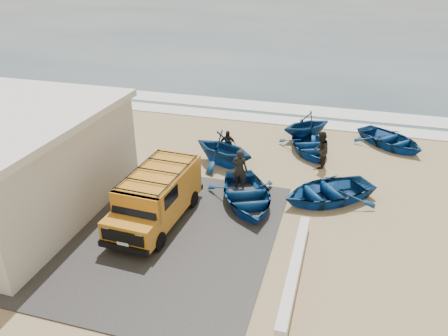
# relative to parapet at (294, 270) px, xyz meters

# --- Properties ---
(ground) EXTENTS (160.00, 160.00, 0.00)m
(ground) POSITION_rel_parapet_xyz_m (-5.00, 3.00, -0.28)
(ground) COLOR tan
(slab) EXTENTS (12.00, 10.00, 0.05)m
(slab) POSITION_rel_parapet_xyz_m (-7.00, 1.00, -0.25)
(slab) COLOR #373533
(slab) RESTS_ON ground
(ocean) EXTENTS (180.00, 88.00, 0.01)m
(ocean) POSITION_rel_parapet_xyz_m (-5.00, 59.00, -0.27)
(ocean) COLOR #385166
(ocean) RESTS_ON ground
(surf_line) EXTENTS (180.00, 1.60, 0.06)m
(surf_line) POSITION_rel_parapet_xyz_m (-5.00, 15.00, -0.25)
(surf_line) COLOR white
(surf_line) RESTS_ON ground
(surf_wash) EXTENTS (180.00, 2.20, 0.04)m
(surf_wash) POSITION_rel_parapet_xyz_m (-5.00, 17.50, -0.26)
(surf_wash) COLOR white
(surf_wash) RESTS_ON ground
(parapet) EXTENTS (0.35, 6.00, 0.55)m
(parapet) POSITION_rel_parapet_xyz_m (0.00, 0.00, 0.00)
(parapet) COLOR silver
(parapet) RESTS_ON ground
(van) EXTENTS (2.28, 5.20, 2.19)m
(van) POSITION_rel_parapet_xyz_m (-5.85, 1.95, 0.90)
(van) COLOR orange
(van) RESTS_ON ground
(boat_near_left) EXTENTS (4.61, 5.22, 0.90)m
(boat_near_left) POSITION_rel_parapet_xyz_m (-2.68, 4.19, 0.17)
(boat_near_left) COLOR navy
(boat_near_left) RESTS_ON ground
(boat_near_right) EXTENTS (5.26, 5.03, 0.89)m
(boat_near_right) POSITION_rel_parapet_xyz_m (0.68, 5.53, 0.17)
(boat_near_right) COLOR navy
(boat_near_right) RESTS_ON ground
(boat_mid_left) EXTENTS (4.31, 4.04, 1.82)m
(boat_mid_left) POSITION_rel_parapet_xyz_m (-4.75, 7.73, 0.64)
(boat_mid_left) COLOR navy
(boat_mid_left) RESTS_ON ground
(boat_mid_right) EXTENTS (4.07, 4.71, 0.82)m
(boat_mid_right) POSITION_rel_parapet_xyz_m (-0.66, 10.51, 0.13)
(boat_mid_right) COLOR navy
(boat_mid_right) RESTS_ON ground
(boat_far_left) EXTENTS (4.12, 4.09, 1.64)m
(boat_far_left) POSITION_rel_parapet_xyz_m (-1.07, 12.51, 0.55)
(boat_far_left) COLOR navy
(boat_far_left) RESTS_ON ground
(boat_far_right) EXTENTS (4.95, 4.89, 0.84)m
(boat_far_right) POSITION_rel_parapet_xyz_m (3.66, 12.57, 0.15)
(boat_far_right) COLOR navy
(boat_far_right) RESTS_ON ground
(fisherman_front) EXTENTS (0.73, 0.49, 1.95)m
(fisherman_front) POSITION_rel_parapet_xyz_m (-3.32, 5.53, 0.70)
(fisherman_front) COLOR black
(fisherman_front) RESTS_ON ground
(fisherman_middle) EXTENTS (0.85, 1.03, 1.93)m
(fisherman_middle) POSITION_rel_parapet_xyz_m (0.05, 8.77, 0.69)
(fisherman_middle) COLOR black
(fisherman_middle) RESTS_ON ground
(fisherman_back) EXTENTS (0.95, 0.51, 1.54)m
(fisherman_back) POSITION_rel_parapet_xyz_m (-4.78, 8.58, 0.50)
(fisherman_back) COLOR black
(fisherman_back) RESTS_ON ground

